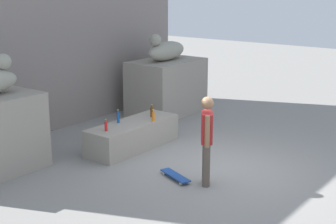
{
  "coord_description": "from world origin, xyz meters",
  "views": [
    {
      "loc": [
        -8.01,
        -4.86,
        3.64
      ],
      "look_at": [
        -0.3,
        1.04,
        1.1
      ],
      "focal_mm": 53.04,
      "sensor_mm": 36.0,
      "label": 1
    }
  ],
  "objects_px": {
    "skater": "(207,137)",
    "bottle_blue": "(118,117)",
    "skateboard": "(175,176)",
    "bottle_red": "(106,126)",
    "statue_reclining_right": "(166,50)",
    "bottle_brown": "(152,112)",
    "bottle_orange": "(153,116)"
  },
  "relations": [
    {
      "from": "skater",
      "to": "bottle_blue",
      "type": "distance_m",
      "value": 2.73
    },
    {
      "from": "skateboard",
      "to": "bottle_blue",
      "type": "xyz_separation_m",
      "value": [
        0.66,
        2.07,
        0.67
      ]
    },
    {
      "from": "bottle_red",
      "to": "bottle_blue",
      "type": "bearing_deg",
      "value": 19.9
    },
    {
      "from": "statue_reclining_right",
      "to": "skateboard",
      "type": "distance_m",
      "value": 5.2
    },
    {
      "from": "bottle_brown",
      "to": "bottle_blue",
      "type": "bearing_deg",
      "value": 162.59
    },
    {
      "from": "bottle_red",
      "to": "bottle_blue",
      "type": "distance_m",
      "value": 0.66
    },
    {
      "from": "skateboard",
      "to": "bottle_red",
      "type": "relative_size",
      "value": 3.14
    },
    {
      "from": "statue_reclining_right",
      "to": "bottle_red",
      "type": "relative_size",
      "value": 6.3
    },
    {
      "from": "skateboard",
      "to": "bottle_red",
      "type": "bearing_deg",
      "value": 19.97
    },
    {
      "from": "bottle_brown",
      "to": "bottle_orange",
      "type": "xyz_separation_m",
      "value": [
        -0.27,
        -0.26,
        -0.01
      ]
    },
    {
      "from": "statue_reclining_right",
      "to": "skateboard",
      "type": "bearing_deg",
      "value": 35.07
    },
    {
      "from": "statue_reclining_right",
      "to": "bottle_brown",
      "type": "bearing_deg",
      "value": 25.76
    },
    {
      "from": "bottle_orange",
      "to": "skater",
      "type": "bearing_deg",
      "value": -117.27
    },
    {
      "from": "statue_reclining_right",
      "to": "bottle_brown",
      "type": "height_order",
      "value": "statue_reclining_right"
    },
    {
      "from": "skater",
      "to": "bottle_blue",
      "type": "height_order",
      "value": "skater"
    },
    {
      "from": "bottle_red",
      "to": "bottle_orange",
      "type": "bearing_deg",
      "value": -14.28
    },
    {
      "from": "bottle_brown",
      "to": "skateboard",
      "type": "bearing_deg",
      "value": -129.89
    },
    {
      "from": "bottle_red",
      "to": "bottle_orange",
      "type": "relative_size",
      "value": 0.96
    },
    {
      "from": "skateboard",
      "to": "bottle_red",
      "type": "xyz_separation_m",
      "value": [
        0.04,
        1.85,
        0.65
      ]
    },
    {
      "from": "bottle_orange",
      "to": "bottle_blue",
      "type": "height_order",
      "value": "bottle_blue"
    },
    {
      "from": "bottle_orange",
      "to": "bottle_brown",
      "type": "bearing_deg",
      "value": 44.89
    },
    {
      "from": "statue_reclining_right",
      "to": "bottle_brown",
      "type": "xyz_separation_m",
      "value": [
        -2.26,
        -1.33,
        -1.09
      ]
    },
    {
      "from": "statue_reclining_right",
      "to": "skater",
      "type": "xyz_separation_m",
      "value": [
        -3.63,
        -3.74,
        -0.9
      ]
    },
    {
      "from": "skater",
      "to": "skateboard",
      "type": "height_order",
      "value": "skater"
    },
    {
      "from": "skater",
      "to": "statue_reclining_right",
      "type": "bearing_deg",
      "value": 10.91
    },
    {
      "from": "bottle_brown",
      "to": "bottle_red",
      "type": "bearing_deg",
      "value": 178.32
    },
    {
      "from": "bottle_blue",
      "to": "bottle_orange",
      "type": "bearing_deg",
      "value": -42.13
    },
    {
      "from": "bottle_blue",
      "to": "bottle_red",
      "type": "bearing_deg",
      "value": -160.1
    },
    {
      "from": "bottle_brown",
      "to": "bottle_orange",
      "type": "relative_size",
      "value": 1.09
    },
    {
      "from": "statue_reclining_right",
      "to": "bottle_blue",
      "type": "xyz_separation_m",
      "value": [
        -3.11,
        -1.06,
        -1.09
      ]
    },
    {
      "from": "bottle_brown",
      "to": "bottle_red",
      "type": "height_order",
      "value": "bottle_brown"
    },
    {
      "from": "skater",
      "to": "bottle_blue",
      "type": "xyz_separation_m",
      "value": [
        0.52,
        2.68,
        -0.19
      ]
    }
  ]
}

